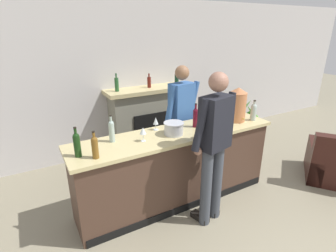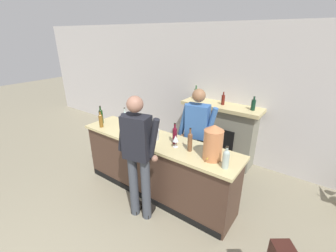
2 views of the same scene
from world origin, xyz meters
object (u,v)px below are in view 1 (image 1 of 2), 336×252
wine_bottle_merlot_tall (195,117)px  wine_glass_by_dispenser (156,121)px  fireplace_stone (149,119)px  wine_bottle_cabernet_heavy (95,146)px  wine_glass_back_row (204,119)px  wine_glass_mid_counter (143,131)px  wine_bottle_burgundy_dark (254,111)px  potted_plant_corner (247,118)px  person_customer (214,145)px  wine_bottle_riesling_slim (77,144)px  copper_dispenser (237,104)px  wine_bottle_port_short (112,130)px  wine_bottle_rose_blush (216,114)px  person_bartender (181,117)px  ice_bucket_steel (174,128)px

wine_bottle_merlot_tall → wine_glass_by_dispenser: (-0.51, 0.16, -0.03)m
fireplace_stone → wine_bottle_cabernet_heavy: (-1.46, -1.81, 0.51)m
wine_glass_back_row → wine_glass_mid_counter: 0.88m
wine_bottle_burgundy_dark → wine_glass_by_dispenser: bearing=165.9°
potted_plant_corner → person_customer: 3.33m
wine_bottle_cabernet_heavy → wine_glass_back_row: 1.49m
wine_bottle_riesling_slim → wine_glass_mid_counter: (0.75, 0.02, -0.02)m
wine_bottle_merlot_tall → wine_bottle_burgundy_dark: 0.90m
potted_plant_corner → copper_dispenser: (-1.77, -1.44, 0.93)m
potted_plant_corner → wine_bottle_port_short: (-3.55, -1.27, 0.83)m
wine_bottle_cabernet_heavy → wine_glass_back_row: bearing=5.6°
wine_glass_by_dispenser → wine_bottle_merlot_tall: bearing=-17.5°
wine_bottle_rose_blush → wine_bottle_burgundy_dark: bearing=-11.8°
potted_plant_corner → person_bartender: (-2.32, -0.85, 0.66)m
ice_bucket_steel → wine_bottle_rose_blush: wine_bottle_rose_blush is taller
fireplace_stone → wine_bottle_riesling_slim: (-1.61, -1.69, 0.52)m
wine_bottle_merlot_tall → wine_bottle_burgundy_dark: (0.88, -0.19, -0.01)m
wine_bottle_riesling_slim → wine_glass_back_row: 1.63m
wine_bottle_burgundy_dark → wine_bottle_rose_blush: bearing=168.2°
wine_glass_by_dispenser → wine_glass_mid_counter: bearing=-139.6°
fireplace_stone → ice_bucket_steel: bearing=-104.8°
wine_glass_back_row → potted_plant_corner: bearing=31.6°
wine_bottle_riesling_slim → potted_plant_corner: bearing=20.2°
copper_dispenser → ice_bucket_steel: bearing=179.9°
wine_bottle_merlot_tall → person_bartender: bearing=78.7°
potted_plant_corner → copper_dispenser: 2.46m
wine_bottle_burgundy_dark → wine_glass_mid_counter: (-1.69, 0.10, -0.01)m
wine_bottle_port_short → ice_bucket_steel: bearing=-12.4°
wine_bottle_cabernet_heavy → wine_bottle_burgundy_dark: bearing=1.2°
person_customer → wine_bottle_riesling_slim: bearing=159.9°
wine_bottle_cabernet_heavy → wine_glass_back_row: (1.49, 0.14, -0.00)m
wine_bottle_riesling_slim → wine_bottle_port_short: bearing=23.9°
copper_dispenser → wine_bottle_cabernet_heavy: 2.07m
person_customer → fireplace_stone: bearing=84.0°
wine_bottle_port_short → wine_bottle_riesling_slim: 0.47m
fireplace_stone → wine_bottle_cabernet_heavy: bearing=-128.9°
wine_bottle_port_short → wine_glass_by_dispenser: 0.62m
person_bartender → wine_bottle_rose_blush: person_bartender is taller
wine_glass_by_dispenser → wine_glass_back_row: 0.64m
wine_glass_by_dispenser → wine_glass_back_row: (0.59, -0.25, 0.01)m
wine_bottle_rose_blush → wine_bottle_port_short: bearing=174.1°
copper_dispenser → wine_glass_back_row: copper_dispenser is taller
wine_bottle_port_short → wine_glass_mid_counter: wine_bottle_port_short is taller
person_customer → ice_bucket_steel: bearing=111.6°
person_bartender → wine_bottle_cabernet_heavy: 1.69m
fireplace_stone → person_bartender: (0.05, -1.08, 0.35)m
wine_bottle_riesling_slim → wine_glass_by_dispenser: wine_bottle_riesling_slim is taller
person_customer → ice_bucket_steel: (-0.21, 0.53, 0.06)m
wine_bottle_rose_blush → wine_glass_by_dispenser: size_ratio=2.01×
potted_plant_corner → wine_bottle_port_short: size_ratio=2.23×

